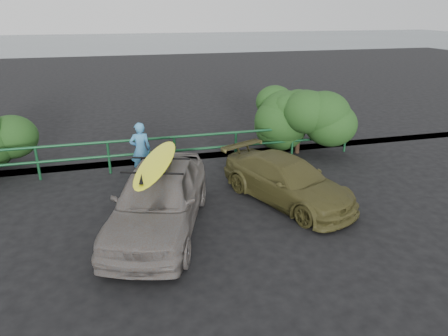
# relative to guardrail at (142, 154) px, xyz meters

# --- Properties ---
(ground) EXTENTS (80.00, 80.00, 0.00)m
(ground) POSITION_rel_guardrail_xyz_m (0.00, -5.00, -0.52)
(ground) COLOR black
(ocean) EXTENTS (200.00, 200.00, 0.00)m
(ocean) POSITION_rel_guardrail_xyz_m (0.00, 55.00, -0.52)
(ocean) COLOR #515D63
(ocean) RESTS_ON ground
(guardrail) EXTENTS (14.00, 0.08, 1.04)m
(guardrail) POSITION_rel_guardrail_xyz_m (0.00, 0.00, 0.00)
(guardrail) COLOR #134324
(guardrail) RESTS_ON ground
(shrub_right) EXTENTS (3.20, 2.40, 2.02)m
(shrub_right) POSITION_rel_guardrail_xyz_m (5.00, 0.50, 0.49)
(shrub_right) COLOR #224A1B
(shrub_right) RESTS_ON ground
(sedan) EXTENTS (3.12, 4.80, 1.52)m
(sedan) POSITION_rel_guardrail_xyz_m (0.13, -3.71, 0.24)
(sedan) COLOR #67605C
(sedan) RESTS_ON ground
(olive_vehicle) EXTENTS (3.01, 4.24, 1.14)m
(olive_vehicle) POSITION_rel_guardrail_xyz_m (3.48, -3.11, 0.05)
(olive_vehicle) COLOR #46431F
(olive_vehicle) RESTS_ON ground
(man) EXTENTS (0.62, 0.41, 1.66)m
(man) POSITION_rel_guardrail_xyz_m (-0.06, -0.47, 0.31)
(man) COLOR #418DC3
(man) RESTS_ON ground
(roof_rack) EXTENTS (1.55, 1.30, 0.04)m
(roof_rack) POSITION_rel_guardrail_xyz_m (0.13, -3.71, 1.02)
(roof_rack) COLOR black
(roof_rack) RESTS_ON sedan
(surfboard) EXTENTS (1.53, 3.01, 0.09)m
(surfboard) POSITION_rel_guardrail_xyz_m (0.13, -3.71, 1.09)
(surfboard) COLOR #F6FF1A
(surfboard) RESTS_ON roof_rack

